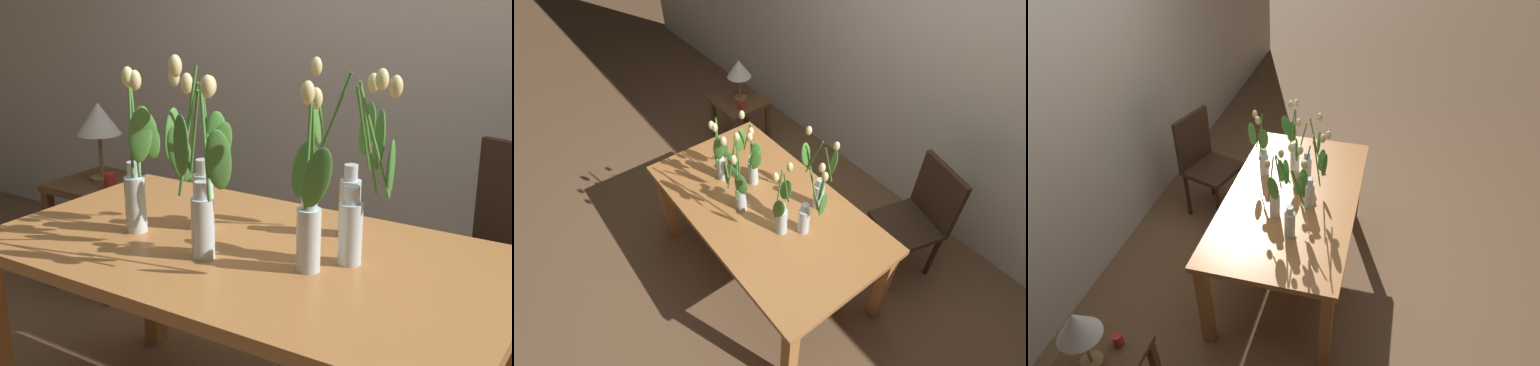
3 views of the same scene
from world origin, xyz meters
TOP-DOWN VIEW (x-y plane):
  - room_wall_rear at (0.00, 1.49)m, footprint 9.00×0.10m
  - dining_table at (0.00, 0.00)m, footprint 1.60×0.90m
  - tulip_vase_0 at (-0.35, -0.09)m, footprint 0.16×0.13m
  - tulip_vase_1 at (-0.21, 0.05)m, footprint 0.28×0.13m
  - tulip_vase_2 at (0.33, 0.07)m, footprint 0.15×0.16m
  - tulip_vase_3 at (-0.07, -0.15)m, footprint 0.27×0.18m
  - tulip_vase_4 at (0.23, -0.05)m, footprint 0.22×0.18m
  - tulip_vase_5 at (0.19, 0.27)m, footprint 0.20×0.20m
  - dining_chair at (0.57, 0.91)m, footprint 0.50×0.50m
  - side_table at (-1.36, 0.72)m, footprint 0.44×0.44m
  - table_lamp at (-1.37, 0.74)m, footprint 0.22×0.22m
  - pillar_candle at (-1.24, 0.66)m, footprint 0.06×0.06m

SIDE VIEW (x-z plane):
  - side_table at x=-1.36m, z-range 0.16..0.71m
  - dining_chair at x=0.57m, z-range 0.06..0.99m
  - pillar_candle at x=-1.24m, z-range 0.55..0.62m
  - dining_table at x=0.00m, z-range 0.28..1.02m
  - table_lamp at x=-1.37m, z-range 0.66..1.06m
  - tulip_vase_4 at x=0.23m, z-range 0.64..1.18m
  - tulip_vase_2 at x=0.33m, z-range 0.65..1.20m
  - tulip_vase_0 at x=-0.35m, z-range 0.66..1.20m
  - tulip_vase_5 at x=0.19m, z-range 0.65..1.21m
  - tulip_vase_1 at x=-0.21m, z-range 0.68..1.20m
  - tulip_vase_3 at x=-0.07m, z-range 0.66..1.25m
  - room_wall_rear at x=0.00m, z-range 0.00..2.70m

